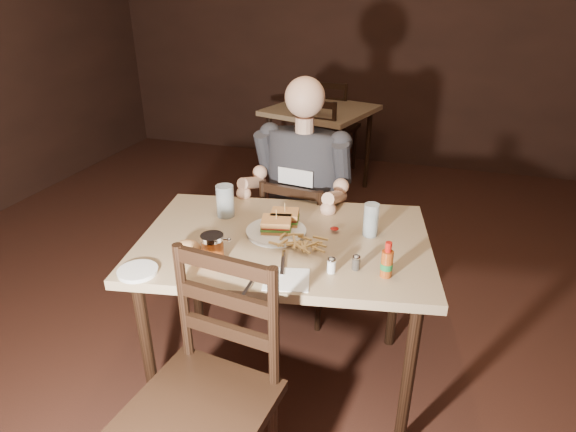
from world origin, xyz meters
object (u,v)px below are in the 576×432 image
(side_plate, at_px, (138,272))
(bg_chair_far, at_px, (333,127))
(glass_right, at_px, (371,220))
(bg_chair_near, at_px, (303,163))
(bg_table, at_px, (321,118))
(glass_left, at_px, (225,201))
(chair_near, at_px, (200,409))
(dinner_plate, at_px, (276,232))
(chair_far, at_px, (303,245))
(hot_sauce, at_px, (387,259))
(main_table, at_px, (284,255))
(syrup_dispenser, at_px, (213,248))
(diner, at_px, (301,169))

(side_plate, bearing_deg, bg_chair_far, 89.82)
(glass_right, bearing_deg, bg_chair_near, 114.65)
(bg_table, relative_size, glass_left, 6.71)
(chair_near, relative_size, dinner_plate, 3.82)
(chair_near, distance_m, dinner_plate, 0.77)
(chair_far, height_order, glass_right, glass_right)
(bg_chair_near, xyz_separation_m, hot_sauce, (0.86, -1.95, 0.38))
(dinner_plate, relative_size, glass_right, 1.74)
(main_table, bearing_deg, glass_left, 158.60)
(syrup_dispenser, bearing_deg, chair_far, 71.03)
(dinner_plate, bearing_deg, hot_sauce, -21.40)
(chair_far, xyz_separation_m, bg_chair_near, (-0.35, 1.21, 0.04))
(glass_right, bearing_deg, bg_chair_far, 105.38)
(chair_far, distance_m, syrup_dispenser, 0.93)
(chair_far, xyz_separation_m, chair_near, (0.00, -1.25, 0.06))
(chair_near, distance_m, side_plate, 0.53)
(bg_chair_far, xyz_separation_m, glass_right, (0.76, -2.75, 0.38))
(glass_left, distance_m, syrup_dispenser, 0.40)
(main_table, xyz_separation_m, glass_left, (-0.32, 0.13, 0.16))
(main_table, distance_m, glass_left, 0.38)
(bg_table, height_order, syrup_dispenser, syrup_dispenser)
(chair_near, relative_size, hot_sauce, 6.80)
(main_table, height_order, bg_chair_far, bg_chair_far)
(dinner_plate, bearing_deg, glass_right, 16.01)
(chair_near, height_order, hot_sauce, chair_near)
(dinner_plate, xyz_separation_m, side_plate, (-0.39, -0.44, -0.00))
(bg_chair_far, bearing_deg, glass_left, 99.95)
(glass_left, bearing_deg, chair_near, -72.93)
(diner, xyz_separation_m, glass_right, (0.42, -0.39, -0.04))
(glass_left, bearing_deg, hot_sauce, -20.88)
(main_table, relative_size, bg_chair_far, 1.43)
(bg_chair_near, xyz_separation_m, syrup_dispenser, (0.22, -2.04, 0.37))
(chair_near, bearing_deg, bg_table, 103.49)
(glass_right, bearing_deg, chair_far, 133.19)
(bg_table, height_order, chair_far, chair_far)
(diner, bearing_deg, syrup_dispenser, -91.75)
(main_table, distance_m, chair_far, 0.64)
(glass_right, bearing_deg, bg_table, 108.98)
(chair_near, relative_size, glass_right, 6.63)
(main_table, relative_size, chair_near, 1.39)
(main_table, height_order, hot_sauce, hot_sauce)
(bg_table, height_order, bg_chair_far, bg_chair_far)
(chair_near, bearing_deg, glass_left, 114.01)
(bg_table, bearing_deg, syrup_dispenser, -85.20)
(chair_far, distance_m, bg_chair_near, 1.26)
(hot_sauce, bearing_deg, syrup_dispenser, -171.83)
(chair_far, xyz_separation_m, side_plate, (-0.36, -0.99, 0.36))
(main_table, relative_size, diner, 1.46)
(chair_near, height_order, bg_chair_far, chair_near)
(main_table, relative_size, dinner_plate, 5.32)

